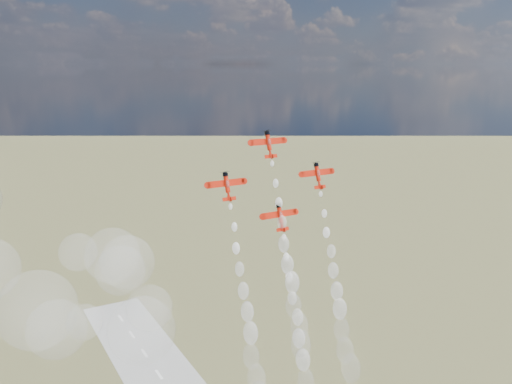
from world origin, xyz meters
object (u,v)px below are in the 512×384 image
at_px(plane_right, 318,175).
at_px(plane_left, 227,186).
at_px(plane_lead, 269,144).
at_px(plane_slot, 280,217).

bearing_deg(plane_right, plane_left, 180.00).
xyz_separation_m(plane_lead, plane_slot, (0.00, -6.73, -19.95)).
height_order(plane_left, plane_slot, plane_left).
bearing_deg(plane_slot, plane_right, 12.61).
height_order(plane_lead, plane_right, plane_lead).
relative_size(plane_lead, plane_slot, 1.00).
height_order(plane_lead, plane_slot, plane_lead).
bearing_deg(plane_left, plane_right, 0.00).
xyz_separation_m(plane_lead, plane_right, (15.04, -3.36, -9.97)).
relative_size(plane_lead, plane_left, 1.00).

